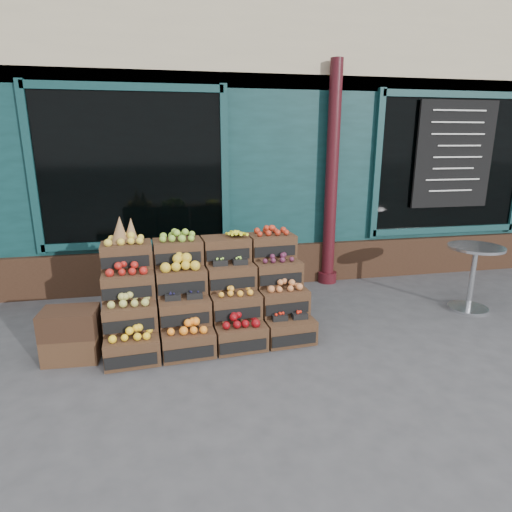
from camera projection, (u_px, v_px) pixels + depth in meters
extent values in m
plane|color=#3E3E40|center=(288.00, 351.00, 4.46)|extent=(60.00, 60.00, 0.00)
cube|color=#0F3233|center=(221.00, 126.00, 8.74)|extent=(12.00, 6.00, 4.80)
cube|color=#C1B28C|center=(247.00, 8.00, 5.61)|extent=(12.00, 0.18, 2.00)
cube|color=#0F3233|center=(248.00, 184.00, 6.19)|extent=(12.00, 0.12, 3.00)
cube|color=black|center=(249.00, 265.00, 6.44)|extent=(12.00, 0.18, 0.60)
cube|color=black|center=(132.00, 169.00, 5.75)|extent=(2.40, 0.06, 2.00)
cube|color=black|center=(450.00, 165.00, 6.68)|extent=(2.40, 0.06, 2.00)
cylinder|color=#390D13|center=(332.00, 177.00, 6.21)|extent=(0.18, 0.18, 3.20)
cube|color=black|center=(454.00, 155.00, 6.56)|extent=(1.30, 0.04, 1.60)
cube|color=#402919|center=(132.00, 349.00, 4.21)|extent=(0.55, 0.40, 0.26)
cube|color=black|center=(133.00, 361.00, 4.04)|extent=(0.48, 0.05, 0.12)
cube|color=yellow|center=(131.00, 333.00, 4.17)|extent=(0.44, 0.31, 0.08)
cube|color=#402919|center=(188.00, 342.00, 4.36)|extent=(0.55, 0.40, 0.26)
cube|color=black|center=(191.00, 354.00, 4.18)|extent=(0.48, 0.05, 0.12)
cube|color=orange|center=(187.00, 326.00, 4.31)|extent=(0.44, 0.31, 0.09)
cube|color=#402919|center=(240.00, 336.00, 4.50)|extent=(0.55, 0.40, 0.26)
cube|color=black|center=(245.00, 346.00, 4.32)|extent=(0.48, 0.05, 0.12)
cube|color=maroon|center=(240.00, 320.00, 4.45)|extent=(0.44, 0.31, 0.10)
cube|color=#402919|center=(289.00, 330.00, 4.64)|extent=(0.55, 0.40, 0.26)
cube|color=black|center=(295.00, 340.00, 4.47)|extent=(0.48, 0.05, 0.12)
cube|color=red|center=(289.00, 317.00, 4.60)|extent=(0.44, 0.31, 0.04)
cube|color=#402919|center=(130.00, 316.00, 4.35)|extent=(0.55, 0.40, 0.26)
cube|color=black|center=(131.00, 326.00, 4.18)|extent=(0.48, 0.05, 0.12)
cube|color=#B2AE4E|center=(129.00, 300.00, 4.30)|extent=(0.44, 0.31, 0.09)
cube|color=#402919|center=(184.00, 310.00, 4.49)|extent=(0.55, 0.40, 0.26)
cube|color=black|center=(187.00, 320.00, 4.32)|extent=(0.48, 0.05, 0.12)
cube|color=black|center=(184.00, 297.00, 4.45)|extent=(0.44, 0.31, 0.03)
cube|color=#402919|center=(235.00, 305.00, 4.64)|extent=(0.55, 0.40, 0.26)
cube|color=black|center=(239.00, 314.00, 4.46)|extent=(0.48, 0.05, 0.12)
cube|color=orange|center=(235.00, 290.00, 4.59)|extent=(0.44, 0.31, 0.07)
cube|color=#402919|center=(283.00, 300.00, 4.78)|extent=(0.55, 0.40, 0.26)
cube|color=black|center=(289.00, 309.00, 4.60)|extent=(0.48, 0.05, 0.12)
cube|color=#C4703D|center=(283.00, 285.00, 4.73)|extent=(0.44, 0.31, 0.08)
cube|color=#402919|center=(129.00, 284.00, 4.49)|extent=(0.55, 0.40, 0.26)
cube|color=black|center=(129.00, 293.00, 4.31)|extent=(0.48, 0.05, 0.12)
cube|color=#9F1913|center=(127.00, 268.00, 4.44)|extent=(0.44, 0.31, 0.09)
cube|color=#402919|center=(181.00, 280.00, 4.63)|extent=(0.55, 0.40, 0.26)
cube|color=black|center=(183.00, 288.00, 4.46)|extent=(0.48, 0.05, 0.12)
cube|color=gold|center=(180.00, 263.00, 4.58)|extent=(0.44, 0.31, 0.12)
cube|color=#402919|center=(230.00, 276.00, 4.77)|extent=(0.55, 0.40, 0.26)
cube|color=black|center=(234.00, 283.00, 4.60)|extent=(0.48, 0.05, 0.12)
cube|color=#98D146|center=(230.00, 263.00, 4.73)|extent=(0.44, 0.31, 0.03)
cube|color=#402919|center=(277.00, 272.00, 4.92)|extent=(0.55, 0.40, 0.26)
cube|color=black|center=(282.00, 279.00, 4.74)|extent=(0.48, 0.05, 0.12)
cube|color=#4D1C32|center=(277.00, 258.00, 4.87)|extent=(0.44, 0.31, 0.07)
cube|color=#402919|center=(127.00, 255.00, 4.63)|extent=(0.55, 0.40, 0.26)
cube|color=black|center=(127.00, 262.00, 4.45)|extent=(0.48, 0.05, 0.12)
cube|color=gold|center=(125.00, 239.00, 4.58)|extent=(0.44, 0.31, 0.09)
cube|color=#402919|center=(178.00, 251.00, 4.77)|extent=(0.55, 0.40, 0.26)
cube|color=black|center=(180.00, 258.00, 4.59)|extent=(0.48, 0.05, 0.12)
cube|color=#83B137|center=(177.00, 236.00, 4.72)|extent=(0.44, 0.31, 0.09)
cube|color=#402919|center=(226.00, 248.00, 4.91)|extent=(0.55, 0.40, 0.26)
cube|color=black|center=(229.00, 255.00, 4.74)|extent=(0.48, 0.05, 0.12)
cube|color=yellow|center=(226.00, 234.00, 4.87)|extent=(0.44, 0.31, 0.08)
cube|color=#402919|center=(271.00, 245.00, 5.05)|extent=(0.55, 0.40, 0.26)
cube|color=black|center=(276.00, 251.00, 4.88)|extent=(0.48, 0.05, 0.12)
cube|color=#AE2C16|center=(271.00, 231.00, 5.01)|extent=(0.44, 0.31, 0.08)
cube|color=black|center=(211.00, 330.00, 4.63)|extent=(2.19, 0.52, 0.26)
cube|color=black|center=(207.00, 311.00, 4.81)|extent=(2.19, 0.52, 0.53)
cube|color=black|center=(204.00, 294.00, 4.98)|extent=(2.19, 0.52, 0.79)
cone|color=olive|center=(120.00, 229.00, 4.54)|extent=(0.18, 0.18, 0.30)
cone|color=olive|center=(131.00, 230.00, 4.61)|extent=(0.16, 0.16, 0.26)
cube|color=#402919|center=(73.00, 347.00, 4.26)|extent=(0.55, 0.39, 0.26)
cube|color=black|center=(70.00, 322.00, 4.19)|extent=(0.55, 0.39, 0.26)
cylinder|color=silver|center=(468.00, 308.00, 5.55)|extent=(0.49, 0.49, 0.03)
cylinder|color=silver|center=(472.00, 279.00, 5.44)|extent=(0.07, 0.07, 0.81)
cylinder|color=silver|center=(476.00, 247.00, 5.33)|extent=(0.67, 0.67, 0.03)
imported|color=#1D682D|center=(164.00, 220.00, 6.66)|extent=(0.79, 0.67, 1.84)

